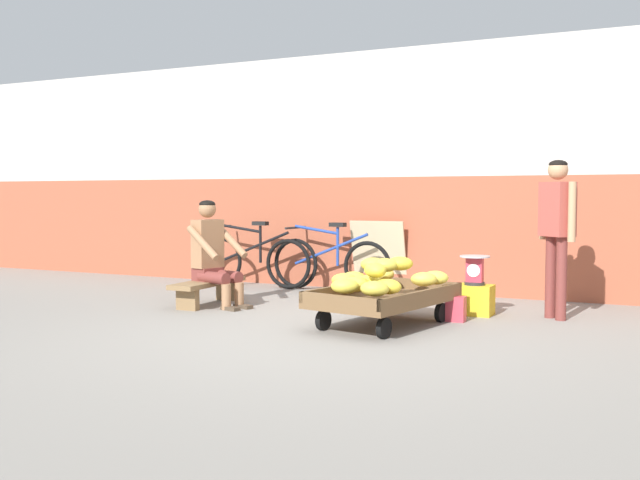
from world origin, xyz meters
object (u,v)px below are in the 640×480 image
object	(u,v)px
sign_board	(379,256)
plastic_crate	(474,300)
bicycle_far_left	(330,263)
bicycle_near_left	(254,260)
banana_cart	(384,300)
weighing_scale	(475,270)
shopping_bag	(456,309)
low_bench	(208,287)
vendor_seated	(213,253)
customer_adult	(557,221)

from	to	relation	value
sign_board	plastic_crate	bearing A→B (deg)	-40.38
bicycle_far_left	sign_board	xyz separation A→B (m)	(0.55, 0.26, 0.08)
plastic_crate	bicycle_near_left	bearing A→B (deg)	162.98
banana_cart	bicycle_near_left	size ratio (longest dim) A/B	0.95
plastic_crate	bicycle_far_left	world-z (taller)	bicycle_far_left
weighing_scale	shopping_bag	xyz separation A→B (m)	(-0.07, -0.46, -0.33)
banana_cart	bicycle_far_left	bearing A→B (deg)	126.28
low_bench	bicycle_near_left	bearing A→B (deg)	103.10
plastic_crate	shopping_bag	world-z (taller)	plastic_crate
vendor_seated	shopping_bag	distance (m)	2.66
vendor_seated	shopping_bag	world-z (taller)	vendor_seated
weighing_scale	customer_adult	xyz separation A→B (m)	(0.77, 0.09, 0.50)
weighing_scale	sign_board	world-z (taller)	sign_board
banana_cart	low_bench	xyz separation A→B (m)	(-2.18, 0.37, -0.04)
vendor_seated	shopping_bag	size ratio (longest dim) A/B	4.75
plastic_crate	bicycle_far_left	xyz separation A→B (m)	(-2.07, 1.03, 0.20)
vendor_seated	low_bench	bearing A→B (deg)	164.36
low_bench	sign_board	bearing A→B (deg)	56.64
banana_cart	bicycle_far_left	xyz separation A→B (m)	(-1.47, 2.01, 0.11)
vendor_seated	customer_adult	size ratio (longest dim) A/B	0.75
low_bench	shopping_bag	size ratio (longest dim) A/B	4.61
banana_cart	weighing_scale	size ratio (longest dim) A/B	5.26
shopping_bag	vendor_seated	bearing A→B (deg)	-176.11
customer_adult	weighing_scale	bearing A→B (deg)	-173.13
weighing_scale	banana_cart	bearing A→B (deg)	-121.10
low_bench	customer_adult	world-z (taller)	customer_adult
low_bench	bicycle_far_left	distance (m)	1.79
weighing_scale	sign_board	distance (m)	1.99
plastic_crate	sign_board	bearing A→B (deg)	139.62
banana_cart	low_bench	bearing A→B (deg)	170.46
weighing_scale	low_bench	bearing A→B (deg)	-167.53
bicycle_near_left	bicycle_far_left	bearing A→B (deg)	3.70
bicycle_far_left	sign_board	world-z (taller)	sign_board
vendor_seated	weighing_scale	world-z (taller)	vendor_seated
vendor_seated	plastic_crate	bearing A→B (deg)	13.36
sign_board	customer_adult	xyz separation A→B (m)	(2.28, -1.20, 0.51)
bicycle_near_left	banana_cart	bearing A→B (deg)	-37.32
customer_adult	vendor_seated	bearing A→B (deg)	-168.07
low_bench	shopping_bag	world-z (taller)	low_bench
vendor_seated	sign_board	distance (m)	2.26
plastic_crate	shopping_bag	bearing A→B (deg)	-98.16
bicycle_far_left	shopping_bag	world-z (taller)	bicycle_far_left
bicycle_near_left	customer_adult	world-z (taller)	customer_adult
plastic_crate	sign_board	size ratio (longest dim) A/B	0.41
low_bench	bicycle_far_left	size ratio (longest dim) A/B	0.67
bicycle_near_left	sign_board	xyz separation A→B (m)	(1.62, 0.33, 0.08)
sign_board	low_bench	bearing A→B (deg)	-123.36
plastic_crate	bicycle_near_left	distance (m)	3.29
low_bench	bicycle_far_left	bearing A→B (deg)	66.80
bicycle_near_left	shopping_bag	bearing A→B (deg)	-24.81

